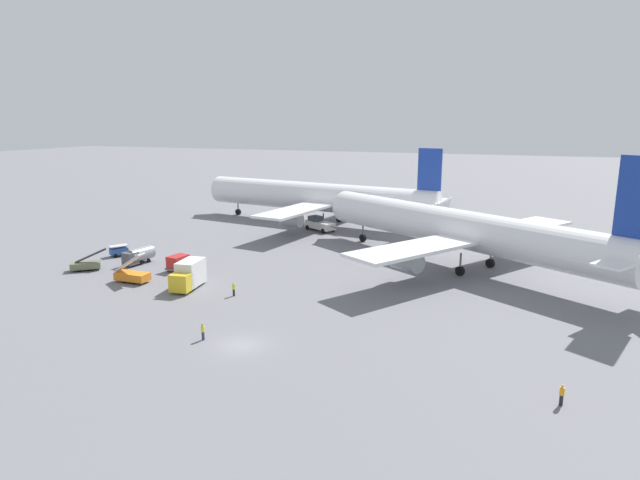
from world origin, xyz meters
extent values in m
plane|color=slate|center=(0.00, 0.00, 0.00)|extent=(600.00, 600.00, 0.00)
cylinder|color=white|center=(-15.39, 60.15, 5.51)|extent=(51.29, 13.82, 5.77)
cone|color=white|center=(-41.76, 64.41, 5.51)|extent=(3.61, 5.69, 5.31)
cone|color=white|center=(10.79, 55.93, 5.51)|extent=(4.29, 5.13, 4.61)
cube|color=white|center=(-12.87, 59.75, 4.64)|extent=(13.21, 43.75, 0.44)
cube|color=white|center=(8.32, 56.33, 6.09)|extent=(5.23, 13.34, 0.28)
cube|color=#193899|center=(8.02, 56.38, 12.17)|extent=(4.40, 1.06, 7.56)
cylinder|color=#999EA3|center=(-11.92, 71.87, 2.84)|extent=(4.56, 3.24, 2.60)
cylinder|color=#999EA3|center=(-15.79, 47.94, 2.84)|extent=(4.56, 3.24, 2.60)
cylinder|color=slate|center=(-12.42, 56.23, 1.78)|extent=(0.28, 0.28, 2.26)
cylinder|color=black|center=(-12.42, 56.23, 0.65)|extent=(1.37, 0.75, 1.30)
cylinder|color=slate|center=(-11.34, 62.95, 1.78)|extent=(0.28, 0.28, 2.26)
cylinder|color=black|center=(-11.34, 62.95, 0.65)|extent=(1.37, 0.75, 1.30)
cylinder|color=slate|center=(-35.54, 63.41, 1.78)|extent=(0.28, 0.28, 2.26)
cylinder|color=black|center=(-35.54, 63.41, 0.65)|extent=(1.37, 0.75, 1.30)
cylinder|color=white|center=(15.63, 36.21, 5.65)|extent=(46.15, 31.92, 5.50)
cone|color=white|center=(-6.99, 50.49, 5.65)|extent=(5.07, 5.77, 5.06)
cube|color=white|center=(17.79, 34.85, 4.83)|extent=(28.19, 39.51, 0.44)
cube|color=white|center=(35.97, 23.38, 6.20)|extent=(9.64, 12.70, 0.28)
cube|color=#193899|center=(35.72, 23.54, 12.87)|extent=(3.91, 2.65, 8.93)
cylinder|color=#999EA3|center=(23.32, 45.49, 3.03)|extent=(4.94, 4.44, 2.60)
cylinder|color=#999EA3|center=(10.57, 25.28, 3.03)|extent=(4.94, 4.44, 2.60)
cylinder|color=slate|center=(16.82, 31.44, 1.92)|extent=(0.28, 0.28, 2.53)
cylinder|color=black|center=(16.82, 31.44, 0.65)|extent=(1.39, 1.16, 1.30)
cylinder|color=slate|center=(20.45, 37.19, 1.92)|extent=(0.28, 0.28, 2.53)
cylinder|color=black|center=(20.45, 37.19, 0.65)|extent=(1.39, 1.16, 1.30)
cylinder|color=slate|center=(-1.66, 47.12, 1.92)|extent=(0.28, 0.28, 2.53)
cylinder|color=black|center=(-1.66, 47.12, 0.65)|extent=(1.39, 1.16, 1.30)
cube|color=white|center=(-12.02, 53.38, 1.11)|extent=(6.89, 5.38, 1.32)
cube|color=#333D47|center=(-13.27, 54.07, 2.22)|extent=(3.03, 2.92, 0.90)
cylinder|color=#4C4C51|center=(-7.80, 51.02, 1.24)|extent=(2.89, 1.73, 0.20)
sphere|color=orange|center=(-13.27, 54.07, 2.85)|extent=(0.24, 0.24, 0.24)
cylinder|color=black|center=(-14.68, 53.39, 0.45)|extent=(0.93, 0.70, 0.90)
cylinder|color=black|center=(-13.43, 55.63, 0.45)|extent=(0.93, 0.70, 0.90)
cylinder|color=black|center=(-10.61, 51.13, 0.45)|extent=(0.93, 0.70, 0.90)
cylinder|color=black|center=(-9.37, 53.36, 0.45)|extent=(0.93, 0.70, 0.90)
cube|color=orange|center=(-23.34, 12.98, 0.80)|extent=(4.51, 2.03, 1.00)
cube|color=silver|center=(-23.64, 12.98, 2.70)|extent=(4.19, 1.43, 2.71)
cylinder|color=black|center=(-22.59, 13.69, 0.30)|extent=(0.60, 0.20, 0.60)
cylinder|color=black|center=(-22.58, 12.29, 0.30)|extent=(0.60, 0.20, 0.60)
cylinder|color=black|center=(-24.09, 13.67, 0.30)|extent=(0.60, 0.20, 0.60)
cylinder|color=black|center=(-24.08, 12.27, 0.30)|extent=(0.60, 0.20, 0.60)
cube|color=#666B4C|center=(-33.44, 15.32, 0.75)|extent=(4.24, 3.92, 0.90)
cube|color=black|center=(-32.82, 15.83, 2.10)|extent=(3.73, 3.21, 1.83)
cylinder|color=black|center=(-33.30, 16.34, 0.30)|extent=(0.59, 0.53, 0.60)
cylinder|color=black|center=(-32.42, 15.25, 0.30)|extent=(0.59, 0.53, 0.60)
cylinder|color=black|center=(-34.46, 15.39, 0.30)|extent=(0.59, 0.53, 0.60)
cylinder|color=black|center=(-33.58, 14.31, 0.30)|extent=(0.59, 0.53, 0.60)
cube|color=slate|center=(-21.06, 19.98, 0.43)|extent=(2.67, 3.50, 0.25)
cube|color=red|center=(-21.06, 19.98, 1.35)|extent=(2.41, 3.08, 1.60)
cylinder|color=black|center=(-21.63, 20.83, 0.30)|extent=(0.29, 0.62, 0.60)
cylinder|color=black|center=(-20.25, 20.62, 0.30)|extent=(0.29, 0.62, 0.60)
cylinder|color=black|center=(-21.86, 19.35, 0.30)|extent=(0.29, 0.62, 0.60)
cylinder|color=black|center=(-20.48, 19.13, 0.30)|extent=(0.29, 0.62, 0.60)
cylinder|color=gray|center=(-28.58, 21.34, 1.40)|extent=(2.60, 4.26, 2.00)
cube|color=#4C4C51|center=(-28.89, 19.37, 1.20)|extent=(2.02, 2.05, 1.80)
cylinder|color=black|center=(-28.00, 20.49, 0.30)|extent=(0.29, 0.62, 0.60)
cylinder|color=black|center=(-29.39, 20.71, 0.30)|extent=(0.29, 0.62, 0.60)
cylinder|color=black|center=(-27.77, 21.97, 0.30)|extent=(0.29, 0.62, 0.60)
cylinder|color=black|center=(-29.15, 22.19, 0.30)|extent=(0.29, 0.62, 0.60)
cube|color=gold|center=(-14.58, 11.42, 1.40)|extent=(2.66, 2.49, 2.20)
cube|color=silver|center=(-14.92, 14.04, 1.90)|extent=(2.92, 4.47, 3.20)
cylinder|color=black|center=(-14.04, 12.67, 0.30)|extent=(0.28, 0.62, 0.60)
cylinder|color=black|center=(-15.43, 12.49, 0.30)|extent=(0.28, 0.62, 0.60)
cylinder|color=black|center=(-14.23, 14.16, 0.30)|extent=(0.28, 0.62, 0.60)
cylinder|color=black|center=(-15.62, 13.98, 0.30)|extent=(0.28, 0.62, 0.60)
cube|color=#2D5199|center=(-34.69, 23.64, 0.80)|extent=(2.68, 3.00, 1.00)
cube|color=#B2B2B7|center=(-34.69, 23.64, 1.65)|extent=(2.82, 3.15, 0.12)
cylinder|color=black|center=(-34.52, 22.63, 0.30)|extent=(0.50, 0.61, 0.60)
cylinder|color=black|center=(-35.68, 23.40, 0.30)|extent=(0.50, 0.61, 0.60)
cylinder|color=black|center=(-33.69, 23.88, 0.30)|extent=(0.50, 0.61, 0.60)
cylinder|color=black|center=(-34.86, 24.65, 0.30)|extent=(0.50, 0.61, 0.60)
cylinder|color=black|center=(-7.96, 12.69, 0.43)|extent=(0.28, 0.28, 0.85)
cylinder|color=#D1E02D|center=(-7.96, 12.69, 1.16)|extent=(0.36, 0.36, 0.60)
sphere|color=tan|center=(-7.96, 12.69, 1.57)|extent=(0.23, 0.23, 0.23)
cylinder|color=#F24C19|center=(-7.94, 12.99, 1.28)|extent=(0.05, 0.05, 0.40)
cylinder|color=#2D3351|center=(-4.06, -0.22, 0.42)|extent=(0.28, 0.28, 0.85)
cylinder|color=#D1E02D|center=(-4.06, -0.22, 1.14)|extent=(0.36, 0.36, 0.60)
sphere|color=#9E704C|center=(-4.06, -0.22, 1.56)|extent=(0.23, 0.23, 0.23)
cylinder|color=black|center=(28.02, -1.36, 0.43)|extent=(0.28, 0.28, 0.86)
cylinder|color=orange|center=(28.02, -1.36, 1.16)|extent=(0.36, 0.36, 0.61)
sphere|color=tan|center=(28.02, -1.36, 1.58)|extent=(0.23, 0.23, 0.23)
camera|label=1|loc=(24.11, -42.53, 21.14)|focal=30.42mm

